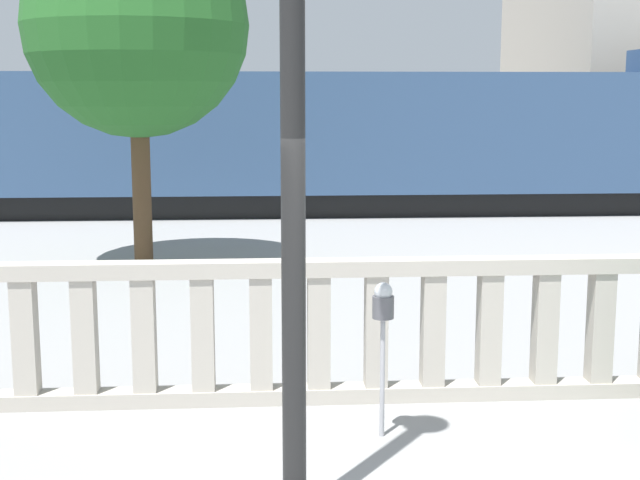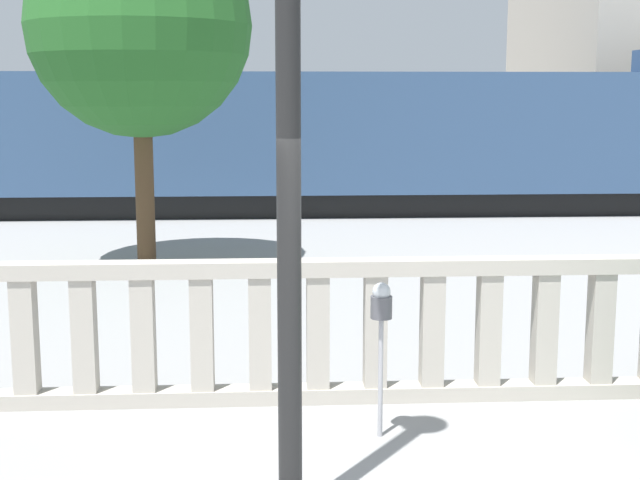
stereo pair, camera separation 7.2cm
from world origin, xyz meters
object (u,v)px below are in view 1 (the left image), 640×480
at_px(lamppost, 292,24).
at_px(tree_left, 136,26).
at_px(parking_meter, 383,313).
at_px(train_near, 299,139).

height_order(lamppost, tree_left, tree_left).
distance_m(lamppost, tree_left, 9.05).
xyz_separation_m(lamppost, tree_left, (-2.10, 8.78, 0.63)).
bearing_deg(parking_meter, train_near, 90.28).
distance_m(parking_meter, train_near, 14.19).
bearing_deg(train_near, parking_meter, -89.72).
xyz_separation_m(parking_meter, tree_left, (-2.87, 7.37, 2.78)).
height_order(parking_meter, tree_left, tree_left).
xyz_separation_m(lamppost, parking_meter, (0.77, 1.41, -2.15)).
distance_m(lamppost, parking_meter, 2.68).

